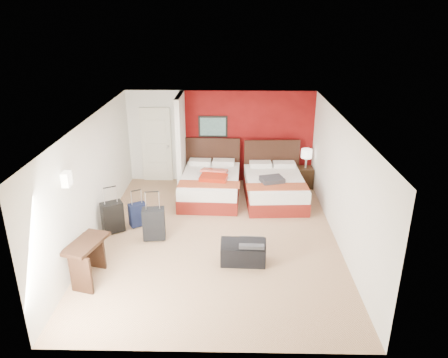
{
  "coord_description": "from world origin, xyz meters",
  "views": [
    {
      "loc": [
        0.33,
        -7.92,
        4.5
      ],
      "look_at": [
        0.15,
        0.8,
        1.0
      ],
      "focal_mm": 34.33,
      "sensor_mm": 36.0,
      "label": 1
    }
  ],
  "objects_px": {
    "suitcase_charcoal": "(154,225)",
    "suitcase_navy": "(138,216)",
    "nightstand": "(305,177)",
    "duffel_bag": "(243,253)",
    "desk": "(88,261)",
    "red_suitcase_open": "(214,175)",
    "bed_right": "(274,189)",
    "bed_left": "(210,187)",
    "table_lamp": "(306,159)",
    "suitcase_black": "(113,218)"
  },
  "relations": [
    {
      "from": "suitcase_charcoal",
      "to": "nightstand",
      "type": "bearing_deg",
      "value": 32.32
    },
    {
      "from": "bed_left",
      "to": "duffel_bag",
      "type": "relative_size",
      "value": 2.44
    },
    {
      "from": "bed_right",
      "to": "suitcase_navy",
      "type": "relative_size",
      "value": 3.96
    },
    {
      "from": "desk",
      "to": "suitcase_navy",
      "type": "bearing_deg",
      "value": 92.9
    },
    {
      "from": "table_lamp",
      "to": "desk",
      "type": "xyz_separation_m",
      "value": [
        -4.47,
        -4.33,
        -0.43
      ]
    },
    {
      "from": "suitcase_charcoal",
      "to": "desk",
      "type": "relative_size",
      "value": 0.74
    },
    {
      "from": "suitcase_navy",
      "to": "duffel_bag",
      "type": "distance_m",
      "value": 2.68
    },
    {
      "from": "suitcase_black",
      "to": "suitcase_navy",
      "type": "bearing_deg",
      "value": 0.37
    },
    {
      "from": "suitcase_charcoal",
      "to": "desk",
      "type": "height_order",
      "value": "desk"
    },
    {
      "from": "suitcase_navy",
      "to": "duffel_bag",
      "type": "height_order",
      "value": "suitcase_navy"
    },
    {
      "from": "bed_left",
      "to": "desk",
      "type": "distance_m",
      "value": 4.07
    },
    {
      "from": "bed_right",
      "to": "suitcase_charcoal",
      "type": "bearing_deg",
      "value": -145.53
    },
    {
      "from": "table_lamp",
      "to": "suitcase_black",
      "type": "relative_size",
      "value": 0.77
    },
    {
      "from": "bed_right",
      "to": "table_lamp",
      "type": "relative_size",
      "value": 3.96
    },
    {
      "from": "bed_right",
      "to": "desk",
      "type": "distance_m",
      "value": 4.97
    },
    {
      "from": "nightstand",
      "to": "desk",
      "type": "xyz_separation_m",
      "value": [
        -4.47,
        -4.33,
        0.1
      ]
    },
    {
      "from": "suitcase_black",
      "to": "table_lamp",
      "type": "bearing_deg",
      "value": -0.24
    },
    {
      "from": "bed_left",
      "to": "table_lamp",
      "type": "bearing_deg",
      "value": 19.44
    },
    {
      "from": "red_suitcase_open",
      "to": "nightstand",
      "type": "xyz_separation_m",
      "value": [
        2.4,
        0.87,
        -0.39
      ]
    },
    {
      "from": "suitcase_charcoal",
      "to": "suitcase_navy",
      "type": "height_order",
      "value": "suitcase_charcoal"
    },
    {
      "from": "nightstand",
      "to": "desk",
      "type": "height_order",
      "value": "desk"
    },
    {
      "from": "table_lamp",
      "to": "duffel_bag",
      "type": "xyz_separation_m",
      "value": [
        -1.73,
        -3.73,
        -0.59
      ]
    },
    {
      "from": "duffel_bag",
      "to": "suitcase_charcoal",
      "type": "bearing_deg",
      "value": 157.68
    },
    {
      "from": "bed_left",
      "to": "suitcase_black",
      "type": "distance_m",
      "value": 2.71
    },
    {
      "from": "suitcase_black",
      "to": "suitcase_navy",
      "type": "distance_m",
      "value": 0.56
    },
    {
      "from": "table_lamp",
      "to": "duffel_bag",
      "type": "distance_m",
      "value": 4.15
    },
    {
      "from": "suitcase_charcoal",
      "to": "duffel_bag",
      "type": "distance_m",
      "value": 2.01
    },
    {
      "from": "suitcase_navy",
      "to": "red_suitcase_open",
      "type": "bearing_deg",
      "value": 12.13
    },
    {
      "from": "red_suitcase_open",
      "to": "suitcase_navy",
      "type": "relative_size",
      "value": 1.76
    },
    {
      "from": "bed_right",
      "to": "suitcase_charcoal",
      "type": "relative_size",
      "value": 3.02
    },
    {
      "from": "suitcase_charcoal",
      "to": "suitcase_navy",
      "type": "xyz_separation_m",
      "value": [
        -0.46,
        0.57,
        -0.08
      ]
    },
    {
      "from": "suitcase_navy",
      "to": "bed_right",
      "type": "bearing_deg",
      "value": -4.96
    },
    {
      "from": "nightstand",
      "to": "suitcase_navy",
      "type": "xyz_separation_m",
      "value": [
        -4.01,
        -2.33,
        -0.02
      ]
    },
    {
      "from": "red_suitcase_open",
      "to": "nightstand",
      "type": "relative_size",
      "value": 1.63
    },
    {
      "from": "table_lamp",
      "to": "desk",
      "type": "distance_m",
      "value": 6.23
    },
    {
      "from": "nightstand",
      "to": "table_lamp",
      "type": "relative_size",
      "value": 1.08
    },
    {
      "from": "nightstand",
      "to": "duffel_bag",
      "type": "bearing_deg",
      "value": -117.23
    },
    {
      "from": "bed_left",
      "to": "duffel_bag",
      "type": "bearing_deg",
      "value": -73.12
    },
    {
      "from": "bed_left",
      "to": "red_suitcase_open",
      "type": "relative_size",
      "value": 2.28
    },
    {
      "from": "nightstand",
      "to": "suitcase_navy",
      "type": "distance_m",
      "value": 4.64
    },
    {
      "from": "bed_left",
      "to": "nightstand",
      "type": "relative_size",
      "value": 3.73
    },
    {
      "from": "table_lamp",
      "to": "bed_right",
      "type": "bearing_deg",
      "value": -135.56
    },
    {
      "from": "bed_right",
      "to": "suitcase_charcoal",
      "type": "height_order",
      "value": "suitcase_charcoal"
    },
    {
      "from": "nightstand",
      "to": "bed_right",
      "type": "bearing_deg",
      "value": -137.94
    },
    {
      "from": "suitcase_charcoal",
      "to": "duffel_bag",
      "type": "height_order",
      "value": "suitcase_charcoal"
    },
    {
      "from": "bed_right",
      "to": "suitcase_black",
      "type": "xyz_separation_m",
      "value": [
        -3.59,
        -1.73,
        0.03
      ]
    },
    {
      "from": "nightstand",
      "to": "table_lamp",
      "type": "bearing_deg",
      "value": 0.0
    },
    {
      "from": "red_suitcase_open",
      "to": "suitcase_black",
      "type": "bearing_deg",
      "value": -131.23
    },
    {
      "from": "suitcase_charcoal",
      "to": "duffel_bag",
      "type": "relative_size",
      "value": 0.8
    },
    {
      "from": "duffel_bag",
      "to": "desk",
      "type": "height_order",
      "value": "desk"
    }
  ]
}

